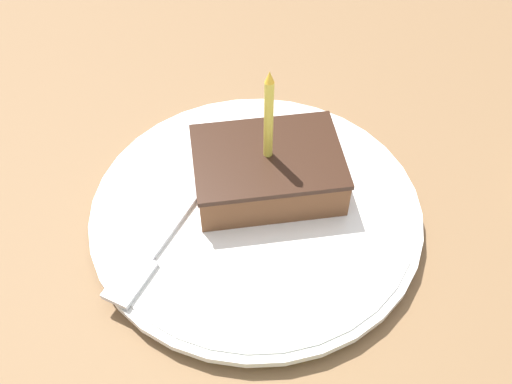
# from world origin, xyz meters

# --- Properties ---
(ground_plane) EXTENTS (2.40, 2.40, 0.04)m
(ground_plane) POSITION_xyz_m (0.00, 0.00, -0.02)
(ground_plane) COLOR brown
(ground_plane) RESTS_ON ground
(plate) EXTENTS (0.29, 0.29, 0.02)m
(plate) POSITION_xyz_m (0.02, 0.02, 0.01)
(plate) COLOR white
(plate) RESTS_ON ground_plane
(cake_slice) EXTENTS (0.09, 0.13, 0.13)m
(cake_slice) POSITION_xyz_m (0.04, 0.01, 0.04)
(cake_slice) COLOR brown
(cake_slice) RESTS_ON plate
(fork) EXTENTS (0.16, 0.11, 0.00)m
(fork) POSITION_xyz_m (-0.00, 0.10, 0.02)
(fork) COLOR silver
(fork) RESTS_ON plate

